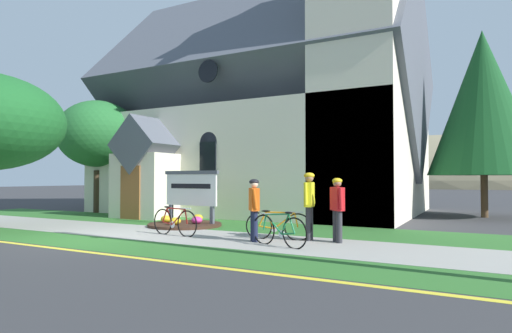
{
  "coord_description": "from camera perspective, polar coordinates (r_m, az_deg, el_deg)",
  "views": [
    {
      "loc": [
        9.36,
        -7.62,
        1.61
      ],
      "look_at": [
        2.97,
        4.3,
        1.98
      ],
      "focal_mm": 29.68,
      "sensor_mm": 36.0,
      "label": 1
    }
  ],
  "objects": [
    {
      "name": "cyclist_in_green_jersey",
      "position": [
        11.08,
        7.19,
        -4.51
      ],
      "size": [
        0.32,
        0.75,
        1.76
      ],
      "color": "#2D2D33",
      "rests_on": "ground"
    },
    {
      "name": "church_lawn",
      "position": [
        15.74,
        -9.61,
        -7.41
      ],
      "size": [
        24.0,
        2.99,
        0.01
      ],
      "primitive_type": "cube",
      "color": "#2D6628",
      "rests_on": "ground"
    },
    {
      "name": "yard_deciduous_tree",
      "position": [
        21.22,
        -20.54,
        4.1
      ],
      "size": [
        3.7,
        3.7,
        5.24
      ],
      "color": "#3D2D1E",
      "rests_on": "ground"
    },
    {
      "name": "bicycle_orange",
      "position": [
        10.09,
        3.09,
        -8.57
      ],
      "size": [
        1.66,
        0.56,
        0.85
      ],
      "color": "black",
      "rests_on": "ground"
    },
    {
      "name": "grass_verge",
      "position": [
        12.21,
        -24.31,
        -9.0
      ],
      "size": [
        32.0,
        1.65,
        0.01
      ],
      "primitive_type": "cube",
      "color": "#2D6628",
      "rests_on": "ground"
    },
    {
      "name": "sidewalk_slab",
      "position": [
        13.63,
        -17.0,
        -8.27
      ],
      "size": [
        32.0,
        2.67,
        0.01
      ],
      "primitive_type": "cube",
      "color": "#99968E",
      "rests_on": "ground"
    },
    {
      "name": "cyclist_in_red_jersey",
      "position": [
        10.75,
        -0.26,
        -5.28
      ],
      "size": [
        0.44,
        0.63,
        1.59
      ],
      "color": "#191E38",
      "rests_on": "ground"
    },
    {
      "name": "bicycle_yellow",
      "position": [
        12.16,
        -10.93,
        -7.33
      ],
      "size": [
        1.72,
        0.28,
        0.83
      ],
      "color": "black",
      "rests_on": "ground"
    },
    {
      "name": "curb_paint_stripe",
      "position": [
        11.65,
        -28.17,
        -9.32
      ],
      "size": [
        28.0,
        0.16,
        0.01
      ],
      "primitive_type": "cube",
      "color": "yellow",
      "rests_on": "ground"
    },
    {
      "name": "distant_hill",
      "position": [
        87.15,
        22.4,
        -2.52
      ],
      "size": [
        85.35,
        42.33,
        19.27
      ],
      "primitive_type": "ellipsoid",
      "color": "#847A5B",
      "rests_on": "ground"
    },
    {
      "name": "roadside_conifer",
      "position": [
        19.95,
        28.27,
        7.62
      ],
      "size": [
        4.38,
        4.38,
        7.74
      ],
      "color": "#4C3823",
      "rests_on": "ground"
    },
    {
      "name": "church_building",
      "position": [
        20.86,
        1.82,
        6.86
      ],
      "size": [
        14.75,
        11.69,
        13.56
      ],
      "color": "beige",
      "rests_on": "ground"
    },
    {
      "name": "church_sign",
      "position": [
        14.63,
        -8.74,
        -3.09
      ],
      "size": [
        2.22,
        0.16,
        1.86
      ],
      "color": "#474C56",
      "rests_on": "ground"
    },
    {
      "name": "ground",
      "position": [
        15.0,
        -10.69,
        -7.71
      ],
      "size": [
        140.0,
        140.0,
        0.0
      ],
      "primitive_type": "plane",
      "color": "#333335"
    },
    {
      "name": "flower_bed",
      "position": [
        14.46,
        -9.58,
        -7.63
      ],
      "size": [
        2.44,
        2.44,
        0.34
      ],
      "color": "#382319",
      "rests_on": "ground"
    },
    {
      "name": "bicycle_silver",
      "position": [
        11.14,
        2.97,
        -7.95
      ],
      "size": [
        1.73,
        0.42,
        0.79
      ],
      "color": "black",
      "rests_on": "ground"
    },
    {
      "name": "cyclist_in_yellow_jersey",
      "position": [
        10.79,
        10.91,
        -5.13
      ],
      "size": [
        0.45,
        0.62,
        1.61
      ],
      "color": "#2D2D33",
      "rests_on": "ground"
    }
  ]
}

